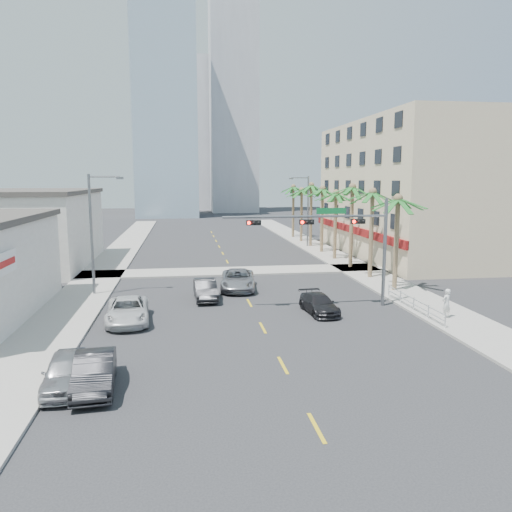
% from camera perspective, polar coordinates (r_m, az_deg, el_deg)
% --- Properties ---
extents(ground, '(260.00, 260.00, 0.00)m').
position_cam_1_polar(ground, '(25.75, 2.20, -10.79)').
color(ground, '#262628').
rests_on(ground, ground).
extents(sidewalk_right, '(4.00, 120.00, 0.15)m').
position_cam_1_polar(sidewalk_right, '(47.61, 12.10, -1.77)').
color(sidewalk_right, gray).
rests_on(sidewalk_right, ground).
extents(sidewalk_left, '(4.00, 120.00, 0.15)m').
position_cam_1_polar(sidewalk_left, '(45.31, -17.72, -2.52)').
color(sidewalk_left, gray).
rests_on(sidewalk_left, ground).
extents(sidewalk_cross, '(80.00, 4.00, 0.15)m').
position_cam_1_polar(sidewalk_cross, '(46.85, -2.68, -1.75)').
color(sidewalk_cross, gray).
rests_on(sidewalk_cross, ground).
extents(building_right, '(15.25, 28.00, 15.00)m').
position_cam_1_polar(building_right, '(60.00, 18.04, 7.27)').
color(building_right, beige).
rests_on(building_right, ground).
extents(building_left_far, '(11.00, 18.00, 7.20)m').
position_cam_1_polar(building_left_far, '(54.23, -24.36, 2.68)').
color(building_left_far, beige).
rests_on(building_left_far, ground).
extents(tower_far_left, '(14.00, 14.00, 48.00)m').
position_cam_1_polar(tower_far_left, '(119.90, -10.29, 16.00)').
color(tower_far_left, '#99B2C6').
rests_on(tower_far_left, ground).
extents(tower_far_right, '(12.00, 12.00, 60.00)m').
position_cam_1_polar(tower_far_right, '(136.22, -2.61, 17.79)').
color(tower_far_right, '#ADADB2').
rests_on(tower_far_right, ground).
extents(tower_far_center, '(16.00, 16.00, 42.00)m').
position_cam_1_polar(tower_far_center, '(149.37, -7.89, 13.44)').
color(tower_far_center, '#ADADB2').
rests_on(tower_far_center, ground).
extents(traffic_signal_mast, '(11.12, 0.54, 7.20)m').
position_cam_1_polar(traffic_signal_mast, '(33.60, 9.52, 2.58)').
color(traffic_signal_mast, slate).
rests_on(traffic_signal_mast, ground).
extents(palm_tree_0, '(4.80, 4.80, 7.80)m').
position_cam_1_polar(palm_tree_0, '(39.31, 15.93, 6.20)').
color(palm_tree_0, brown).
rests_on(palm_tree_0, ground).
extents(palm_tree_1, '(4.80, 4.80, 8.16)m').
position_cam_1_polar(palm_tree_1, '(44.09, 13.18, 7.00)').
color(palm_tree_1, brown).
rests_on(palm_tree_1, ground).
extents(palm_tree_2, '(4.80, 4.80, 8.52)m').
position_cam_1_polar(palm_tree_2, '(48.96, 10.97, 7.63)').
color(palm_tree_2, brown).
rests_on(palm_tree_2, ground).
extents(palm_tree_3, '(4.80, 4.80, 7.80)m').
position_cam_1_polar(palm_tree_3, '(53.92, 9.13, 7.03)').
color(palm_tree_3, brown).
rests_on(palm_tree_3, ground).
extents(palm_tree_4, '(4.80, 4.80, 8.16)m').
position_cam_1_polar(palm_tree_4, '(58.89, 7.62, 7.54)').
color(palm_tree_4, brown).
rests_on(palm_tree_4, ground).
extents(palm_tree_5, '(4.80, 4.80, 8.52)m').
position_cam_1_polar(palm_tree_5, '(63.90, 6.35, 7.96)').
color(palm_tree_5, brown).
rests_on(palm_tree_5, ground).
extents(palm_tree_6, '(4.80, 4.80, 7.80)m').
position_cam_1_polar(palm_tree_6, '(68.96, 5.24, 7.46)').
color(palm_tree_6, brown).
rests_on(palm_tree_6, ground).
extents(palm_tree_7, '(4.80, 4.80, 8.16)m').
position_cam_1_polar(palm_tree_7, '(74.02, 4.30, 7.82)').
color(palm_tree_7, brown).
rests_on(palm_tree_7, ground).
extents(streetlight_left, '(2.55, 0.25, 9.00)m').
position_cam_1_polar(streetlight_left, '(38.58, -18.03, 3.05)').
color(streetlight_left, slate).
rests_on(streetlight_left, ground).
extents(streetlight_right, '(2.55, 0.25, 9.00)m').
position_cam_1_polar(streetlight_right, '(63.85, 5.78, 5.53)').
color(streetlight_right, slate).
rests_on(streetlight_right, ground).
extents(guardrail, '(0.08, 8.08, 1.00)m').
position_cam_1_polar(guardrail, '(34.23, 17.59, -5.07)').
color(guardrail, silver).
rests_on(guardrail, ground).
extents(car_parked_near, '(2.15, 4.49, 1.48)m').
position_cam_1_polar(car_parked_near, '(22.58, -20.87, -12.24)').
color(car_parked_near, '#AAAAAF').
rests_on(car_parked_near, ground).
extents(car_parked_mid, '(1.97, 4.65, 1.49)m').
position_cam_1_polar(car_parked_mid, '(22.13, -17.97, -12.50)').
color(car_parked_mid, black).
rests_on(car_parked_mid, ground).
extents(car_parked_far, '(2.84, 5.50, 1.48)m').
position_cam_1_polar(car_parked_far, '(31.35, -14.46, -6.06)').
color(car_parked_far, silver).
rests_on(car_parked_far, ground).
extents(car_lane_left, '(1.72, 4.47, 1.45)m').
position_cam_1_polar(car_lane_left, '(36.26, -5.80, -3.84)').
color(car_lane_left, black).
rests_on(car_lane_left, ground).
extents(car_lane_center, '(3.20, 5.87, 1.56)m').
position_cam_1_polar(car_lane_center, '(39.32, -2.10, -2.73)').
color(car_lane_center, '#A5A4A9').
rests_on(car_lane_center, ground).
extents(car_lane_right, '(2.09, 4.37, 1.23)m').
position_cam_1_polar(car_lane_right, '(32.74, 7.21, -5.45)').
color(car_lane_right, black).
rests_on(car_lane_right, ground).
extents(pedestrian, '(0.78, 0.67, 1.81)m').
position_cam_1_polar(pedestrian, '(33.01, 20.93, -5.06)').
color(pedestrian, silver).
rests_on(pedestrian, sidewalk_right).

